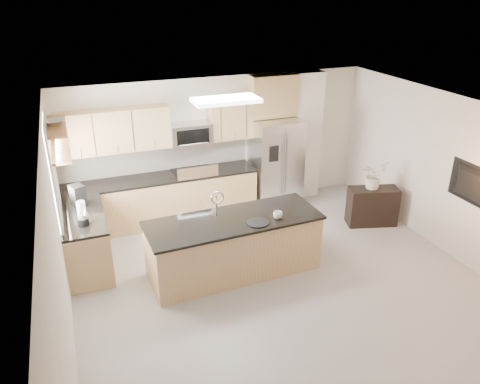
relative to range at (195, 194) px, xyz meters
name	(u,v)px	position (x,y,z in m)	size (l,w,h in m)	color
floor	(290,295)	(0.60, -2.92, -0.47)	(6.50, 6.50, 0.00)	#9F9B97
ceiling	(299,123)	(0.60, -2.92, 2.13)	(6.00, 6.50, 0.02)	white
wall_back	(218,144)	(0.60, 0.33, 0.83)	(6.00, 0.02, 2.60)	beige
wall_left	(59,259)	(-2.40, -2.92, 0.83)	(0.02, 6.50, 2.60)	beige
wall_right	(467,185)	(3.60, -2.92, 0.83)	(0.02, 6.50, 2.60)	beige
back_counter	(162,199)	(-0.63, 0.01, 0.00)	(3.55, 0.66, 1.44)	tan
left_counter	(86,241)	(-2.07, -1.07, -0.01)	(0.66, 1.50, 0.92)	tan
range	(195,194)	(0.00, 0.00, 0.00)	(0.76, 0.64, 1.14)	black
upper_cabinets	(151,127)	(-0.70, 0.16, 1.35)	(3.50, 0.33, 0.75)	tan
microwave	(190,134)	(0.00, 0.12, 1.16)	(0.76, 0.40, 0.40)	silver
refrigerator	(275,163)	(1.66, -0.05, 0.42)	(0.92, 0.78, 1.78)	silver
partition_column	(305,136)	(2.42, 0.18, 0.83)	(0.60, 0.30, 2.60)	white
window	(53,173)	(-2.38, -1.07, 1.18)	(0.04, 1.15, 1.65)	white
shelf_lower	(59,151)	(-2.25, -0.97, 1.48)	(0.30, 1.20, 0.04)	brown
shelf_upper	(55,126)	(-2.25, -0.97, 1.85)	(0.30, 1.20, 0.04)	brown
ceiling_fixture	(226,100)	(0.20, -1.32, 2.09)	(1.00, 0.50, 0.06)	white
island	(234,245)	(0.05, -2.04, -0.01)	(2.70, 1.06, 1.35)	tan
credenza	(372,206)	(3.01, -1.47, -0.11)	(0.90, 0.38, 0.72)	black
cup	(278,215)	(0.68, -2.25, 0.50)	(0.14, 0.14, 0.11)	silver
platter	(258,223)	(0.34, -2.28, 0.46)	(0.33, 0.33, 0.02)	black
blender	(82,215)	(-2.07, -1.42, 0.61)	(0.16, 0.16, 0.38)	black
kettle	(86,214)	(-2.02, -1.28, 0.55)	(0.18, 0.18, 0.23)	silver
coffee_maker	(78,196)	(-2.09, -0.72, 0.61)	(0.26, 0.28, 0.35)	black
bowl	(54,121)	(-2.25, -0.97, 1.91)	(0.38, 0.38, 0.09)	silver
flower_vase	(374,168)	(2.99, -1.42, 0.63)	(0.70, 0.60, 0.77)	silver
television	(473,187)	(3.51, -3.12, 0.88)	(1.08, 0.14, 0.62)	black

